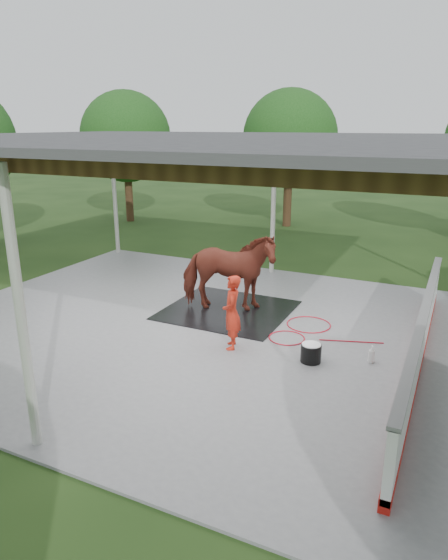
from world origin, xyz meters
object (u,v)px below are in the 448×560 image
at_px(wash_bucket, 311,353).
at_px(dasher_board, 421,341).
at_px(horse, 228,272).
at_px(handler, 232,312).

bearing_deg(wash_bucket, dasher_board, 17.87).
xyz_separation_m(horse, handler, (0.95, -1.84, -0.22)).
xyz_separation_m(dasher_board, handler, (-3.45, -0.66, 0.21)).
relative_size(handler, wash_bucket, 3.86).
bearing_deg(dasher_board, wash_bucket, -162.13).
relative_size(horse, wash_bucket, 5.76).
distance_m(horse, handler, 2.08).
height_order(horse, handler, horse).
xyz_separation_m(horse, wash_bucket, (2.55, -1.77, -0.78)).
relative_size(horse, handler, 1.49).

